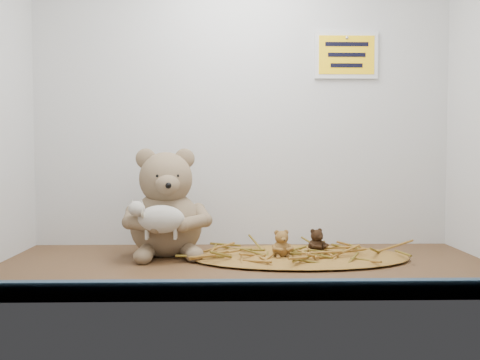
{
  "coord_description": "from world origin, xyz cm",
  "views": [
    {
      "loc": [
        -4.15,
        -125.49,
        27.07
      ],
      "look_at": [
        -1.24,
        4.15,
        20.28
      ],
      "focal_mm": 40.0,
      "sensor_mm": 36.0,
      "label": 1
    }
  ],
  "objects_px": {
    "toy_lamb": "(161,219)",
    "mini_teddy_brown": "(316,240)",
    "mini_teddy_tan": "(281,242)",
    "main_teddy": "(166,202)"
  },
  "relations": [
    {
      "from": "main_teddy",
      "to": "toy_lamb",
      "type": "bearing_deg",
      "value": -100.49
    },
    {
      "from": "main_teddy",
      "to": "mini_teddy_tan",
      "type": "distance_m",
      "value": 0.32
    },
    {
      "from": "main_teddy",
      "to": "mini_teddy_brown",
      "type": "xyz_separation_m",
      "value": [
        0.39,
        -0.03,
        -0.1
      ]
    },
    {
      "from": "main_teddy",
      "to": "mini_teddy_tan",
      "type": "height_order",
      "value": "main_teddy"
    },
    {
      "from": "main_teddy",
      "to": "mini_teddy_brown",
      "type": "relative_size",
      "value": 4.3
    },
    {
      "from": "main_teddy",
      "to": "mini_teddy_tan",
      "type": "bearing_deg",
      "value": -24.06
    },
    {
      "from": "mini_teddy_tan",
      "to": "mini_teddy_brown",
      "type": "distance_m",
      "value": 0.1
    },
    {
      "from": "mini_teddy_tan",
      "to": "mini_teddy_brown",
      "type": "xyz_separation_m",
      "value": [
        0.09,
        0.04,
        -0.0
      ]
    },
    {
      "from": "toy_lamb",
      "to": "mini_teddy_brown",
      "type": "height_order",
      "value": "toy_lamb"
    },
    {
      "from": "toy_lamb",
      "to": "mini_teddy_brown",
      "type": "bearing_deg",
      "value": 10.24
    }
  ]
}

